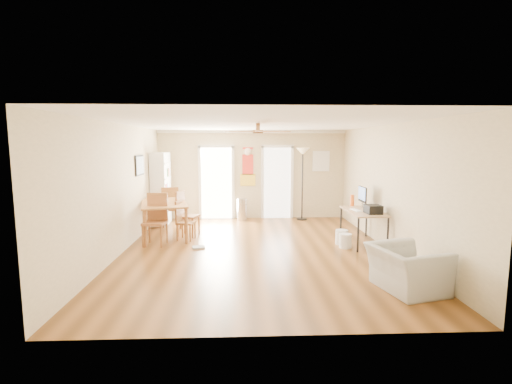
{
  "coord_description": "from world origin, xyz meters",
  "views": [
    {
      "loc": [
        -0.33,
        -7.52,
        2.18
      ],
      "look_at": [
        0.0,
        0.6,
        1.15
      ],
      "focal_mm": 26.18,
      "sensor_mm": 36.0,
      "label": 1
    }
  ],
  "objects_px": {
    "trash_can": "(242,209)",
    "dining_chair_right_b": "(186,220)",
    "dining_chair_right_a": "(188,214)",
    "dining_chair_near": "(155,220)",
    "wastebasket_a": "(342,237)",
    "bookshelf": "(161,189)",
    "computer_desk": "(363,227)",
    "wastebasket_b": "(345,241)",
    "printer": "(373,209)",
    "torchiere_lamp": "(302,184)",
    "armchair": "(407,269)",
    "dining_table": "(164,220)",
    "dining_chair_far": "(171,207)"
  },
  "relations": [
    {
      "from": "bookshelf",
      "to": "computer_desk",
      "type": "bearing_deg",
      "value": -30.57
    },
    {
      "from": "dining_chair_near",
      "to": "trash_can",
      "type": "distance_m",
      "value": 3.28
    },
    {
      "from": "bookshelf",
      "to": "dining_chair_far",
      "type": "height_order",
      "value": "bookshelf"
    },
    {
      "from": "torchiere_lamp",
      "to": "printer",
      "type": "bearing_deg",
      "value": -72.05
    },
    {
      "from": "wastebasket_a",
      "to": "bookshelf",
      "type": "bearing_deg",
      "value": 152.34
    },
    {
      "from": "computer_desk",
      "to": "armchair",
      "type": "xyz_separation_m",
      "value": [
        -0.2,
        -2.66,
        -0.04
      ]
    },
    {
      "from": "dining_chair_right_b",
      "to": "wastebasket_a",
      "type": "relative_size",
      "value": 2.85
    },
    {
      "from": "torchiere_lamp",
      "to": "armchair",
      "type": "bearing_deg",
      "value": -82.64
    },
    {
      "from": "dining_table",
      "to": "dining_chair_far",
      "type": "distance_m",
      "value": 1.2
    },
    {
      "from": "dining_table",
      "to": "dining_chair_near",
      "type": "bearing_deg",
      "value": -94.51
    },
    {
      "from": "dining_table",
      "to": "printer",
      "type": "height_order",
      "value": "printer"
    },
    {
      "from": "dining_chair_right_b",
      "to": "wastebasket_b",
      "type": "xyz_separation_m",
      "value": [
        3.48,
        -0.84,
        -0.3
      ]
    },
    {
      "from": "trash_can",
      "to": "printer",
      "type": "relative_size",
      "value": 1.8
    },
    {
      "from": "torchiere_lamp",
      "to": "dining_table",
      "type": "bearing_deg",
      "value": -151.65
    },
    {
      "from": "bookshelf",
      "to": "dining_chair_near",
      "type": "xyz_separation_m",
      "value": [
        0.33,
        -2.24,
        -0.43
      ]
    },
    {
      "from": "wastebasket_a",
      "to": "wastebasket_b",
      "type": "relative_size",
      "value": 1.05
    },
    {
      "from": "dining_chair_right_a",
      "to": "dining_chair_far",
      "type": "height_order",
      "value": "dining_chair_right_a"
    },
    {
      "from": "trash_can",
      "to": "dining_chair_right_b",
      "type": "bearing_deg",
      "value": -120.47
    },
    {
      "from": "dining_table",
      "to": "trash_can",
      "type": "relative_size",
      "value": 2.63
    },
    {
      "from": "computer_desk",
      "to": "wastebasket_a",
      "type": "distance_m",
      "value": 0.51
    },
    {
      "from": "dining_chair_right_a",
      "to": "dining_chair_right_b",
      "type": "distance_m",
      "value": 0.39
    },
    {
      "from": "wastebasket_b",
      "to": "armchair",
      "type": "relative_size",
      "value": 0.3
    },
    {
      "from": "dining_chair_far",
      "to": "dining_chair_right_a",
      "type": "bearing_deg",
      "value": 111.48
    },
    {
      "from": "computer_desk",
      "to": "printer",
      "type": "xyz_separation_m",
      "value": [
        0.1,
        -0.34,
        0.46
      ]
    },
    {
      "from": "dining_table",
      "to": "trash_can",
      "type": "xyz_separation_m",
      "value": [
        1.85,
        1.93,
        -0.1
      ]
    },
    {
      "from": "dining_chair_near",
      "to": "wastebasket_a",
      "type": "distance_m",
      "value": 4.12
    },
    {
      "from": "dining_chair_far",
      "to": "armchair",
      "type": "height_order",
      "value": "dining_chair_far"
    },
    {
      "from": "torchiere_lamp",
      "to": "armchair",
      "type": "distance_m",
      "value": 5.49
    },
    {
      "from": "dining_chair_near",
      "to": "dining_chair_far",
      "type": "bearing_deg",
      "value": 97.02
    },
    {
      "from": "wastebasket_b",
      "to": "armchair",
      "type": "bearing_deg",
      "value": -83.51
    },
    {
      "from": "dining_chair_far",
      "to": "armchair",
      "type": "xyz_separation_m",
      "value": [
        4.37,
        -4.65,
        -0.2
      ]
    },
    {
      "from": "trash_can",
      "to": "computer_desk",
      "type": "xyz_separation_m",
      "value": [
        2.66,
        -2.72,
        0.05
      ]
    },
    {
      "from": "trash_can",
      "to": "wastebasket_a",
      "type": "height_order",
      "value": "trash_can"
    },
    {
      "from": "dining_chair_right_a",
      "to": "wastebasket_b",
      "type": "bearing_deg",
      "value": -92.59
    },
    {
      "from": "dining_chair_right_b",
      "to": "computer_desk",
      "type": "relative_size",
      "value": 0.65
    },
    {
      "from": "dining_table",
      "to": "wastebasket_b",
      "type": "bearing_deg",
      "value": -15.4
    },
    {
      "from": "bookshelf",
      "to": "dining_chair_right_b",
      "type": "relative_size",
      "value": 2.18
    },
    {
      "from": "printer",
      "to": "wastebasket_b",
      "type": "xyz_separation_m",
      "value": [
        -0.57,
        0.02,
        -0.68
      ]
    },
    {
      "from": "trash_can",
      "to": "computer_desk",
      "type": "bearing_deg",
      "value": -45.68
    },
    {
      "from": "trash_can",
      "to": "wastebasket_b",
      "type": "bearing_deg",
      "value": -54.27
    },
    {
      "from": "dining_chair_near",
      "to": "torchiere_lamp",
      "type": "xyz_separation_m",
      "value": [
        3.66,
        2.67,
        0.49
      ]
    },
    {
      "from": "dining_chair_near",
      "to": "computer_desk",
      "type": "relative_size",
      "value": 0.81
    },
    {
      "from": "dining_chair_right_a",
      "to": "dining_chair_near",
      "type": "xyz_separation_m",
      "value": [
        -0.61,
        -0.83,
        0.02
      ]
    },
    {
      "from": "dining_chair_right_a",
      "to": "computer_desk",
      "type": "relative_size",
      "value": 0.77
    },
    {
      "from": "bookshelf",
      "to": "computer_desk",
      "type": "height_order",
      "value": "bookshelf"
    },
    {
      "from": "bookshelf",
      "to": "dining_table",
      "type": "distance_m",
      "value": 1.66
    },
    {
      "from": "bookshelf",
      "to": "printer",
      "type": "relative_size",
      "value": 5.58
    },
    {
      "from": "dining_chair_far",
      "to": "printer",
      "type": "xyz_separation_m",
      "value": [
        4.67,
        -2.33,
        0.3
      ]
    },
    {
      "from": "dining_table",
      "to": "torchiere_lamp",
      "type": "xyz_separation_m",
      "value": [
        3.6,
        1.94,
        0.63
      ]
    },
    {
      "from": "dining_chair_right_b",
      "to": "dining_table",
      "type": "bearing_deg",
      "value": 77.13
    }
  ]
}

